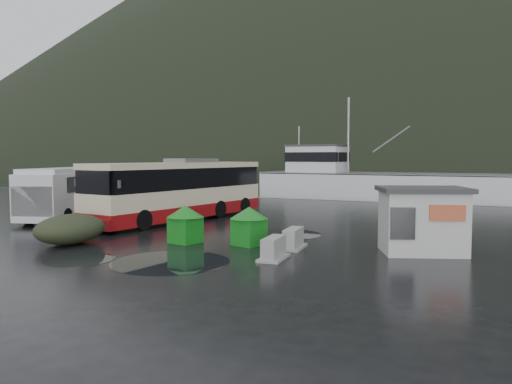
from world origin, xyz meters
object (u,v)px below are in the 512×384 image
at_px(dome_tent, 70,244).
at_px(jersey_barrier_b, 273,259).
at_px(waste_bin_right, 249,245).
at_px(jersey_barrier_a, 293,248).
at_px(waste_bin_left, 186,243).
at_px(fishing_trawler, 379,194).
at_px(coach_bus, 181,220).
at_px(white_van, 67,220).
at_px(ticket_kiosk, 421,253).

height_order(dome_tent, jersey_barrier_b, dome_tent).
bearing_deg(waste_bin_right, jersey_barrier_a, 1.28).
bearing_deg(waste_bin_left, fishing_trawler, 86.59).
relative_size(coach_bus, jersey_barrier_b, 7.93).
relative_size(white_van, dome_tent, 2.27).
bearing_deg(waste_bin_right, coach_bus, 141.12).
bearing_deg(dome_tent, coach_bus, 91.52).
bearing_deg(ticket_kiosk, dome_tent, 175.69).
bearing_deg(coach_bus, white_van, -148.77).
bearing_deg(waste_bin_right, white_van, 166.62).
bearing_deg(waste_bin_right, jersey_barrier_b, -47.59).
distance_m(waste_bin_right, jersey_barrier_b, 2.81).
height_order(ticket_kiosk, jersey_barrier_a, ticket_kiosk).
bearing_deg(ticket_kiosk, coach_bus, 140.67).
xyz_separation_m(coach_bus, waste_bin_left, (4.15, -5.96, 0.00)).
xyz_separation_m(waste_bin_right, fishing_trawler, (-0.73, 29.33, 0.00)).
bearing_deg(dome_tent, fishing_trawler, 79.87).
distance_m(white_van, jersey_barrier_b, 15.13).
height_order(waste_bin_left, waste_bin_right, waste_bin_right).
bearing_deg(ticket_kiosk, jersey_barrier_b, -164.48).
bearing_deg(waste_bin_left, dome_tent, -151.86).
height_order(waste_bin_right, jersey_barrier_b, waste_bin_right).
relative_size(white_van, jersey_barrier_a, 4.50).
bearing_deg(fishing_trawler, waste_bin_right, -86.87).
distance_m(coach_bus, dome_tent, 8.07).
height_order(waste_bin_right, dome_tent, waste_bin_right).
relative_size(coach_bus, waste_bin_left, 7.97).
relative_size(ticket_kiosk, fishing_trawler, 0.11).
relative_size(waste_bin_left, dome_tent, 0.50).
distance_m(waste_bin_left, dome_tent, 4.47).
bearing_deg(waste_bin_left, white_van, 160.32).
relative_size(coach_bus, ticket_kiosk, 3.96).
relative_size(waste_bin_right, fishing_trawler, 0.06).
xyz_separation_m(dome_tent, jersey_barrier_a, (8.24, 2.73, 0.00)).
bearing_deg(jersey_barrier_b, jersey_barrier_a, 92.76).
relative_size(dome_tent, jersey_barrier_b, 2.00).
bearing_deg(coach_bus, jersey_barrier_a, -23.98).
bearing_deg(waste_bin_right, waste_bin_left, -166.83).
height_order(waste_bin_left, jersey_barrier_b, waste_bin_left).
xyz_separation_m(white_van, fishing_trawler, (11.65, 26.38, 0.00)).
distance_m(ticket_kiosk, jersey_barrier_b, 5.39).
distance_m(white_van, jersey_barrier_a, 14.47).
bearing_deg(dome_tent, jersey_barrier_a, 18.35).
height_order(jersey_barrier_a, fishing_trawler, fishing_trawler).
xyz_separation_m(waste_bin_left, fishing_trawler, (1.78, 29.91, 0.00)).
bearing_deg(white_van, waste_bin_right, -31.10).
bearing_deg(white_van, coach_bus, 5.27).
bearing_deg(white_van, dome_tent, -61.26).
bearing_deg(coach_bus, waste_bin_right, -30.64).
height_order(dome_tent, ticket_kiosk, ticket_kiosk).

